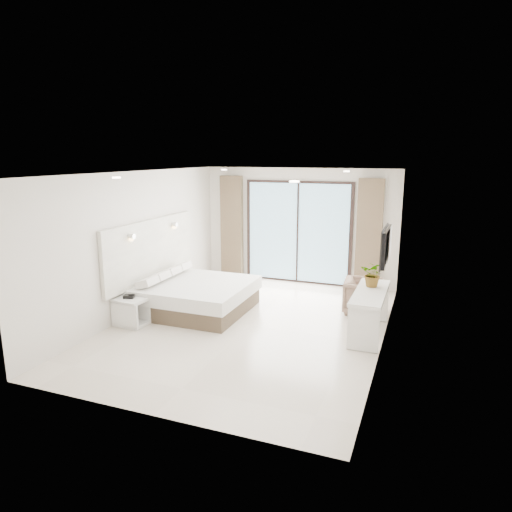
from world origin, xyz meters
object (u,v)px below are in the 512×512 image
object	(u,v)px
nightstand	(131,312)
console_desk	(370,303)
armchair	(363,294)
bed	(195,296)

from	to	relation	value
nightstand	console_desk	distance (m)	4.19
nightstand	armchair	distance (m)	4.36
console_desk	armchair	xyz separation A→B (m)	(-0.26, 1.10, -0.20)
nightstand	console_desk	size ratio (longest dim) A/B	0.36
console_desk	armchair	size ratio (longest dim) A/B	2.23
console_desk	nightstand	bearing A→B (deg)	-165.25
bed	nightstand	bearing A→B (deg)	-122.33
nightstand	console_desk	xyz separation A→B (m)	(4.04, 1.06, 0.32)
bed	nightstand	distance (m)	1.31
nightstand	console_desk	bearing A→B (deg)	19.24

